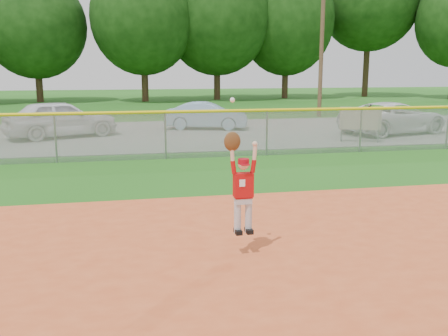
{
  "coord_description": "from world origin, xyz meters",
  "views": [
    {
      "loc": [
        -1.24,
        -5.74,
        2.9
      ],
      "look_at": [
        0.48,
        2.93,
        1.1
      ],
      "focal_mm": 40.0,
      "sensor_mm": 36.0,
      "label": 1
    }
  ],
  "objects_px": {
    "sponsor_sign": "(360,119)",
    "ballplayer": "(242,184)",
    "car_white_a": "(61,119)",
    "car_blue": "(207,116)",
    "car_white_b": "(394,118)"
  },
  "relations": [
    {
      "from": "sponsor_sign",
      "to": "ballplayer",
      "type": "relative_size",
      "value": 0.7
    },
    {
      "from": "car_white_a",
      "to": "car_blue",
      "type": "relative_size",
      "value": 1.19
    },
    {
      "from": "car_blue",
      "to": "car_white_b",
      "type": "height_order",
      "value": "car_white_b"
    },
    {
      "from": "ballplayer",
      "to": "car_white_a",
      "type": "bearing_deg",
      "value": 106.75
    },
    {
      "from": "car_white_a",
      "to": "car_white_b",
      "type": "bearing_deg",
      "value": -119.82
    },
    {
      "from": "sponsor_sign",
      "to": "car_white_a",
      "type": "bearing_deg",
      "value": 161.88
    },
    {
      "from": "car_white_a",
      "to": "ballplayer",
      "type": "height_order",
      "value": "ballplayer"
    },
    {
      "from": "ballplayer",
      "to": "sponsor_sign",
      "type": "bearing_deg",
      "value": 55.76
    },
    {
      "from": "car_white_b",
      "to": "car_white_a",
      "type": "bearing_deg",
      "value": 67.6
    },
    {
      "from": "car_blue",
      "to": "sponsor_sign",
      "type": "relative_size",
      "value": 2.6
    },
    {
      "from": "ballplayer",
      "to": "car_blue",
      "type": "bearing_deg",
      "value": 82.62
    },
    {
      "from": "sponsor_sign",
      "to": "ballplayer",
      "type": "distance_m",
      "value": 12.71
    },
    {
      "from": "car_blue",
      "to": "ballplayer",
      "type": "xyz_separation_m",
      "value": [
        -2.05,
        -15.8,
        0.51
      ]
    },
    {
      "from": "car_white_b",
      "to": "sponsor_sign",
      "type": "height_order",
      "value": "car_white_b"
    },
    {
      "from": "car_white_a",
      "to": "sponsor_sign",
      "type": "height_order",
      "value": "car_white_a"
    }
  ]
}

